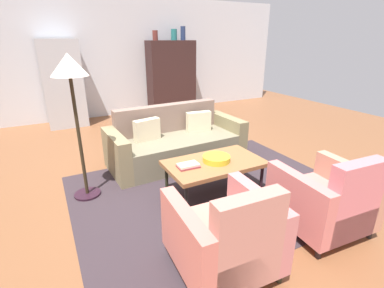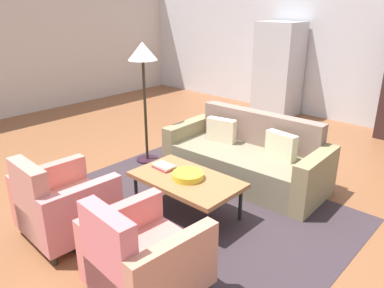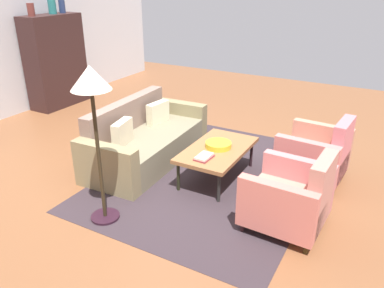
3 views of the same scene
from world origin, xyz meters
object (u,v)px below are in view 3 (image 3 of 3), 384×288
Objects in this scene: vase_tall at (31,10)px; fruit_bowl at (218,145)px; book_stack at (204,157)px; cabinet at (56,61)px; couch at (143,141)px; coffee_table at (217,151)px; armchair_left at (293,199)px; floor_lamp at (92,93)px; armchair_right at (318,156)px; vase_small at (62,4)px; vase_round at (52,7)px.

fruit_bowl is at bearing -101.58° from vase_tall.
book_stack is 0.15× the size of cabinet.
couch is 1.78× the size of coffee_table.
coffee_table is 1.31m from armchair_left.
floor_lamp is at bearing 154.54° from coffee_table.
vase_small reaches higher than armchair_right.
couch is at bearing 78.41° from armchair_left.
armchair_left is at bearing -101.69° from book_stack.
vase_tall is (1.49, 5.39, 1.57)m from armchair_left.
couch is 1.24m from book_stack.
vase_tall is 0.69× the size of vase_small.
couch is 3.37m from cabinet.
vase_round is at bearing 71.78° from coffee_table.
floor_lamp is at bearing -128.72° from vase_round.
armchair_left is at bearing -105.49° from vase_tall.
vase_small is (0.25, 0.00, 0.03)m from vase_round.
armchair_left is 3.35× the size of book_stack.
floor_lamp is at bearing 154.93° from fruit_bowl.
cabinet is 6.80× the size of vase_round.
vase_small reaches higher than coffee_table.
armchair_right is (1.20, 0.00, 0.00)m from armchair_left.
couch is at bearing -106.39° from vase_tall.
book_stack is (0.24, 1.18, 0.11)m from armchair_left.
fruit_bowl is 0.39m from book_stack.
couch is 2.42× the size of armchair_left.
vase_tall reaches higher than couch.
vase_tall is (0.89, 4.23, 1.51)m from coffee_table.
vase_round reaches higher than coffee_table.
vase_round is at bearing 85.70° from armchair_right.
vase_small reaches higher than couch.
armchair_left is 2.32m from floor_lamp.
book_stack is at bearing -32.02° from floor_lamp.
vase_small is at bearing 70.12° from armchair_left.
vase_tall reaches higher than floor_lamp.
armchair_right is 5.63m from vase_tall.
vase_round reaches higher than cabinet.
vase_small reaches higher than floor_lamp.
fruit_bowl reaches higher than book_stack.
coffee_table is 4.80m from vase_small.
vase_round is (0.50, 0.00, 0.02)m from vase_tall.
vase_round is at bearing 72.42° from armchair_left.
book_stack is (-0.36, 0.01, 0.06)m from coffee_table.
vase_small is at bearing 0.00° from vase_round.
book_stack is 1.15× the size of vase_tall.
fruit_bowl is at bearing -25.07° from floor_lamp.
book_stack is 4.80m from vase_round.
floor_lamp reaches higher than armchair_right.
vase_round reaches higher than floor_lamp.
vase_small is (1.62, 4.23, 1.49)m from fruit_bowl.
fruit_bowl is at bearing -106.65° from cabinet.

